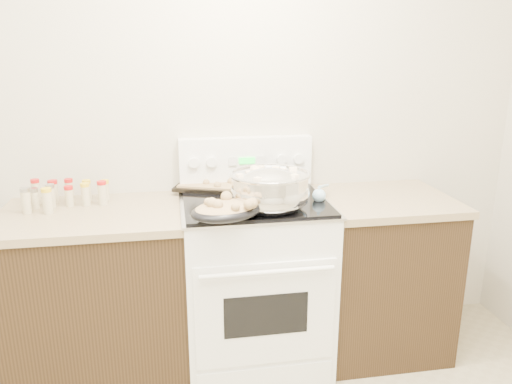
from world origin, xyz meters
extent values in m
cube|color=beige|center=(0.00, 1.77, 1.35)|extent=(4.00, 0.05, 2.70)
cube|color=black|center=(-0.48, 1.43, 0.44)|extent=(0.90, 0.64, 0.88)
cube|color=brown|center=(-0.48, 1.43, 0.90)|extent=(0.93, 0.67, 0.04)
cube|color=black|center=(1.08, 1.43, 0.44)|extent=(0.70, 0.64, 0.88)
cube|color=brown|center=(1.08, 1.43, 0.90)|extent=(0.73, 0.67, 0.04)
cube|color=white|center=(0.35, 1.42, 0.46)|extent=(0.76, 0.66, 0.92)
cube|color=white|center=(0.35, 1.08, 0.45)|extent=(0.70, 0.01, 0.55)
cube|color=black|center=(0.35, 1.08, 0.46)|extent=(0.42, 0.01, 0.22)
cylinder|color=white|center=(0.35, 1.04, 0.70)|extent=(0.65, 0.02, 0.02)
cube|color=white|center=(0.35, 1.09, 0.08)|extent=(0.70, 0.01, 0.14)
cube|color=silver|center=(0.35, 1.42, 0.93)|extent=(0.78, 0.68, 0.01)
cube|color=black|center=(0.35, 1.42, 0.94)|extent=(0.74, 0.64, 0.01)
cube|color=white|center=(0.35, 1.72, 1.08)|extent=(0.76, 0.07, 0.28)
cylinder|color=white|center=(0.05, 1.67, 1.10)|extent=(0.06, 0.02, 0.06)
cylinder|color=white|center=(0.15, 1.67, 1.10)|extent=(0.06, 0.02, 0.06)
cylinder|color=white|center=(0.55, 1.67, 1.10)|extent=(0.06, 0.02, 0.06)
cylinder|color=white|center=(0.65, 1.67, 1.10)|extent=(0.06, 0.02, 0.06)
cube|color=#19E533|center=(0.35, 1.67, 1.10)|extent=(0.09, 0.00, 0.04)
cube|color=silver|center=(0.27, 1.67, 1.10)|extent=(0.05, 0.00, 0.05)
cube|color=silver|center=(0.43, 1.67, 1.10)|extent=(0.05, 0.00, 0.05)
ellipsoid|color=silver|center=(0.40, 1.27, 1.02)|extent=(0.47, 0.47, 0.24)
cylinder|color=silver|center=(0.40, 1.27, 0.95)|extent=(0.22, 0.22, 0.01)
torus|color=silver|center=(0.40, 1.27, 1.12)|extent=(0.40, 0.40, 0.02)
cylinder|color=silver|center=(0.40, 1.27, 1.05)|extent=(0.38, 0.38, 0.13)
cylinder|color=olive|center=(0.40, 1.27, 1.11)|extent=(0.36, 0.36, 0.00)
cube|color=#FCE2BA|center=(0.39, 1.42, 1.11)|extent=(0.04, 0.04, 0.03)
cube|color=#FCE2BA|center=(0.54, 1.34, 1.11)|extent=(0.04, 0.04, 0.03)
cube|color=#FCE2BA|center=(0.35, 1.41, 1.11)|extent=(0.05, 0.05, 0.03)
cube|color=#FCE2BA|center=(0.33, 1.19, 1.11)|extent=(0.04, 0.04, 0.03)
cube|color=#FCE2BA|center=(0.35, 1.36, 1.11)|extent=(0.04, 0.04, 0.03)
cube|color=#FCE2BA|center=(0.46, 1.39, 1.11)|extent=(0.04, 0.04, 0.02)
cube|color=#FCE2BA|center=(0.25, 1.27, 1.11)|extent=(0.04, 0.04, 0.03)
cube|color=#FCE2BA|center=(0.45, 1.37, 1.11)|extent=(0.05, 0.05, 0.03)
cube|color=#FCE2BA|center=(0.41, 1.26, 1.11)|extent=(0.04, 0.04, 0.03)
cube|color=#FCE2BA|center=(0.35, 1.37, 1.11)|extent=(0.05, 0.05, 0.03)
cube|color=#FCE2BA|center=(0.48, 1.34, 1.11)|extent=(0.04, 0.04, 0.03)
cube|color=#FCE2BA|center=(0.30, 1.33, 1.11)|extent=(0.03, 0.03, 0.02)
cube|color=#FCE2BA|center=(0.44, 1.25, 1.11)|extent=(0.04, 0.04, 0.03)
cube|color=#FCE2BA|center=(0.52, 1.22, 1.11)|extent=(0.04, 0.04, 0.03)
ellipsoid|color=black|center=(0.17, 1.14, 0.98)|extent=(0.42, 0.36, 0.08)
ellipsoid|color=tan|center=(0.17, 1.14, 1.00)|extent=(0.38, 0.32, 0.06)
sphere|color=tan|center=(0.29, 1.08, 1.03)|extent=(0.04, 0.04, 0.04)
sphere|color=tan|center=(0.28, 1.08, 1.03)|extent=(0.05, 0.05, 0.05)
sphere|color=tan|center=(0.20, 1.06, 1.03)|extent=(0.04, 0.04, 0.04)
sphere|color=tan|center=(0.13, 1.10, 1.03)|extent=(0.05, 0.05, 0.05)
sphere|color=tan|center=(0.10, 1.12, 1.03)|extent=(0.05, 0.05, 0.05)
sphere|color=tan|center=(0.26, 1.07, 1.03)|extent=(0.05, 0.05, 0.05)
sphere|color=tan|center=(0.09, 1.15, 1.03)|extent=(0.04, 0.04, 0.04)
sphere|color=tan|center=(0.18, 1.21, 1.03)|extent=(0.05, 0.05, 0.05)
cube|color=black|center=(0.18, 1.70, 0.95)|extent=(0.53, 0.45, 0.02)
cube|color=tan|center=(0.18, 1.70, 0.97)|extent=(0.47, 0.39, 0.02)
sphere|color=tan|center=(0.26, 1.67, 0.98)|extent=(0.04, 0.04, 0.04)
sphere|color=tan|center=(0.17, 1.60, 0.98)|extent=(0.04, 0.04, 0.04)
sphere|color=tan|center=(0.10, 1.80, 0.98)|extent=(0.04, 0.04, 0.04)
sphere|color=tan|center=(0.13, 1.79, 0.98)|extent=(0.03, 0.03, 0.03)
sphere|color=tan|center=(0.19, 1.71, 0.98)|extent=(0.03, 0.03, 0.03)
sphere|color=tan|center=(0.27, 1.69, 0.98)|extent=(0.04, 0.04, 0.04)
sphere|color=tan|center=(0.16, 1.76, 0.98)|extent=(0.04, 0.04, 0.04)
sphere|color=tan|center=(0.17, 1.80, 0.98)|extent=(0.03, 0.03, 0.03)
sphere|color=tan|center=(0.12, 1.67, 0.98)|extent=(0.04, 0.04, 0.04)
sphere|color=tan|center=(0.18, 1.79, 0.98)|extent=(0.04, 0.04, 0.04)
cylinder|color=tan|center=(0.32, 1.37, 0.95)|extent=(0.04, 0.26, 0.01)
sphere|color=tan|center=(0.31, 1.26, 0.96)|extent=(0.04, 0.04, 0.04)
sphere|color=#9CCAE8|center=(0.68, 1.35, 0.97)|extent=(0.07, 0.07, 0.07)
cylinder|color=#9CCAE8|center=(0.73, 1.44, 0.99)|extent=(0.13, 0.21, 0.06)
cylinder|color=#BFB28C|center=(-0.78, 1.62, 0.98)|extent=(0.04, 0.04, 0.11)
cylinder|color=#B21414|center=(-0.78, 1.62, 1.04)|extent=(0.04, 0.04, 0.02)
cylinder|color=#BFB28C|center=(-0.70, 1.62, 0.97)|extent=(0.05, 0.05, 0.10)
cylinder|color=#B21414|center=(-0.70, 1.62, 1.03)|extent=(0.05, 0.05, 0.02)
cylinder|color=#BFB28C|center=(-0.61, 1.62, 0.97)|extent=(0.04, 0.04, 0.11)
cylinder|color=#B21414|center=(-0.61, 1.62, 1.04)|extent=(0.04, 0.04, 0.02)
cylinder|color=#BFB28C|center=(-0.53, 1.64, 0.97)|extent=(0.04, 0.04, 0.09)
cylinder|color=gold|center=(-0.53, 1.64, 1.02)|extent=(0.04, 0.04, 0.02)
cylinder|color=#BFB28C|center=(-0.43, 1.63, 0.97)|extent=(0.04, 0.04, 0.09)
cylinder|color=gold|center=(-0.43, 1.63, 1.02)|extent=(0.05, 0.05, 0.02)
cylinder|color=#BFB28C|center=(-0.77, 1.54, 0.96)|extent=(0.04, 0.04, 0.09)
cylinder|color=#B2B2B7|center=(-0.77, 1.54, 1.02)|extent=(0.05, 0.05, 0.02)
cylinder|color=#BFB28C|center=(-0.69, 1.54, 0.97)|extent=(0.04, 0.04, 0.11)
cylinder|color=#B2B2B7|center=(-0.69, 1.54, 1.03)|extent=(0.05, 0.05, 0.02)
cylinder|color=#BFB28C|center=(-0.60, 1.55, 0.96)|extent=(0.04, 0.04, 0.09)
cylinder|color=#B21414|center=(-0.60, 1.55, 1.02)|extent=(0.04, 0.04, 0.02)
cylinder|color=#BFB28C|center=(-0.52, 1.54, 0.97)|extent=(0.04, 0.04, 0.10)
cylinder|color=gold|center=(-0.52, 1.54, 1.03)|extent=(0.05, 0.05, 0.02)
cylinder|color=#BFB28C|center=(-0.44, 1.54, 0.98)|extent=(0.04, 0.04, 0.11)
cylinder|color=#B21414|center=(-0.44, 1.54, 1.04)|extent=(0.05, 0.05, 0.02)
cylinder|color=#BFB28C|center=(-0.79, 1.46, 0.98)|extent=(0.05, 0.05, 0.11)
cylinder|color=#B2B2B7|center=(-0.79, 1.46, 1.04)|extent=(0.05, 0.05, 0.02)
cylinder|color=#BFB28C|center=(-0.69, 1.44, 0.98)|extent=(0.05, 0.05, 0.11)
cylinder|color=gold|center=(-0.69, 1.44, 1.04)|extent=(0.05, 0.05, 0.02)
camera|label=1|loc=(-0.07, -1.05, 1.72)|focal=35.00mm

